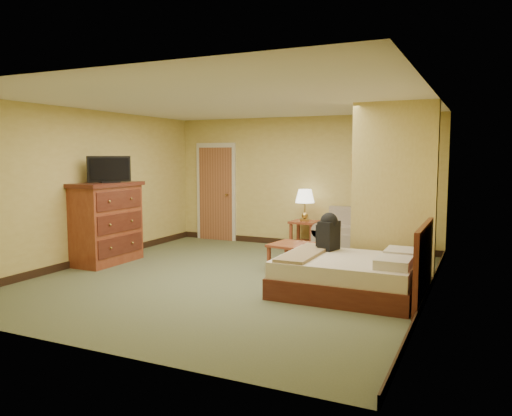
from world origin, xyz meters
The scene contains 17 objects.
floor centered at (0.00, 0.00, 0.00)m, with size 6.00×6.00×0.00m, color #53593A.
ceiling centered at (0.00, 0.00, 2.60)m, with size 6.00×6.00×0.00m, color white.
back_wall centered at (0.00, 3.00, 1.30)m, with size 5.50×0.02×2.60m, color tan.
left_wall centered at (-2.75, 0.00, 1.30)m, with size 0.02×6.00×2.60m, color tan.
right_wall centered at (2.75, 0.00, 1.30)m, with size 0.02×6.00×2.60m, color tan.
partition centered at (2.15, 0.93, 1.30)m, with size 1.20×0.15×2.60m, color tan.
door centered at (-1.95, 2.96, 1.03)m, with size 0.94×0.16×2.10m.
baseboard centered at (0.00, 2.99, 0.06)m, with size 5.50×0.02×0.12m, color black.
loveseat centered at (1.34, 2.57, 0.28)m, with size 1.70×0.79×0.86m.
side_table centered at (0.19, 2.65, 0.37)m, with size 0.51×0.51×0.57m.
table_lamp centered at (0.19, 2.65, 1.03)m, with size 0.37×0.37×0.61m.
coffee_table centered at (0.62, 0.91, 0.31)m, with size 0.75×0.75×0.43m.
wall_picture centered at (1.34, 2.97, 1.60)m, with size 0.67×0.04×0.52m.
dresser centered at (-2.48, 0.09, 0.69)m, with size 0.68×1.29×1.38m.
tv centered at (-2.37, 0.09, 1.59)m, with size 0.42×0.65×0.45m.
bed centered at (1.83, -0.10, 0.27)m, with size 1.89×1.53×0.99m.
backpack centered at (1.36, 0.35, 0.77)m, with size 0.27×0.35×0.54m.
Camera 1 is at (3.38, -6.46, 1.83)m, focal length 35.00 mm.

